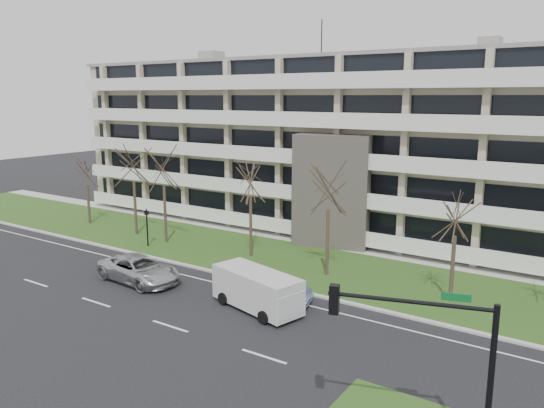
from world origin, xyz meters
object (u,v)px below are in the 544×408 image
Objects in this scene: traffic_signal at (433,356)px; white_van at (258,287)px; silver_pickup at (139,269)px; pedestrian_signal at (147,223)px; blue_sedan at (273,290)px.

white_van is at bearing 130.89° from traffic_signal.
silver_pickup is 1.96× the size of pedestrian_signal.
white_van is at bearing 159.90° from blue_sedan.
white_van is (-0.14, -1.38, 0.58)m from blue_sedan.
traffic_signal is 30.09m from pedestrian_signal.
traffic_signal is (12.11, -7.70, 2.61)m from white_van.
blue_sedan is 0.74× the size of traffic_signal.
blue_sedan is 15.57m from pedestrian_signal.
silver_pickup is 9.45m from blue_sedan.
silver_pickup is 1.34× the size of blue_sedan.
traffic_signal is 1.96× the size of pedestrian_signal.
pedestrian_signal reaches higher than silver_pickup.
traffic_signal is (11.97, -9.08, 3.19)m from blue_sedan.
pedestrian_signal is at bearing 59.80° from blue_sedan.
white_van is 0.99× the size of traffic_signal.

